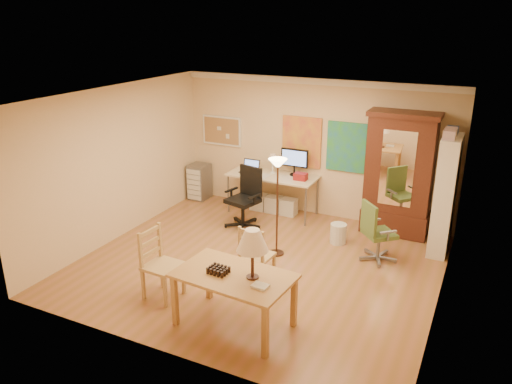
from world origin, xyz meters
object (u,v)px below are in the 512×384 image
at_px(dining_table, 240,266).
at_px(armoire, 398,182).
at_px(office_chair_green, 376,245).
at_px(computer_desk, 275,190).
at_px(bookshelf, 445,196).
at_px(office_chair_black, 244,211).

xyz_separation_m(dining_table, armoire, (1.18, 3.87, 0.10)).
bearing_deg(office_chair_green, computer_desk, 153.10).
xyz_separation_m(dining_table, office_chair_green, (1.14, 2.60, -0.61)).
relative_size(computer_desk, bookshelf, 0.89).
relative_size(office_chair_green, armoire, 0.45).
xyz_separation_m(computer_desk, armoire, (2.38, 0.08, 0.49)).
relative_size(computer_desk, office_chair_black, 1.55).
xyz_separation_m(dining_table, bookshelf, (2.02, 3.43, 0.11)).
distance_m(dining_table, armoire, 4.05).
xyz_separation_m(office_chair_black, bookshelf, (3.46, 0.53, 0.69)).
distance_m(computer_desk, armoire, 2.43).
relative_size(armoire, bookshelf, 1.13).
relative_size(office_chair_green, bookshelf, 0.51).
height_order(office_chair_green, bookshelf, bookshelf).
bearing_deg(office_chair_green, bookshelf, 43.12).
height_order(computer_desk, bookshelf, bookshelf).
relative_size(dining_table, office_chair_black, 1.35).
distance_m(office_chair_green, bookshelf, 1.41).
bearing_deg(office_chair_black, office_chair_green, -6.58).
bearing_deg(office_chair_black, computer_desk, 75.05).
relative_size(computer_desk, office_chair_green, 1.75).
height_order(dining_table, computer_desk, dining_table).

